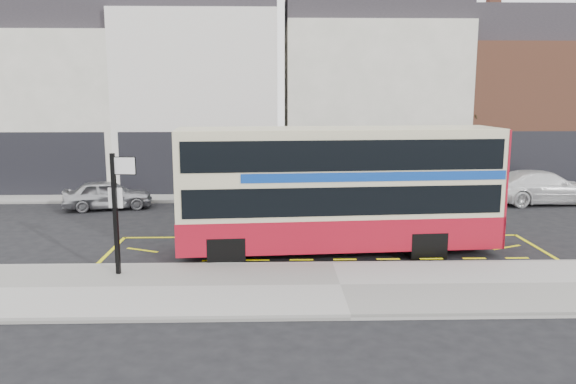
{
  "coord_description": "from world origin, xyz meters",
  "views": [
    {
      "loc": [
        -1.74,
        -16.17,
        5.06
      ],
      "look_at": [
        -1.24,
        2.0,
        1.83
      ],
      "focal_mm": 35.0,
      "sensor_mm": 36.0,
      "label": 1
    }
  ],
  "objects_px": {
    "bus_stop_post": "(117,203)",
    "car_silver": "(108,194)",
    "car_grey": "(343,189)",
    "street_tree_right": "(473,124)",
    "car_white": "(542,187)",
    "double_decker_bus": "(339,188)"
  },
  "relations": [
    {
      "from": "bus_stop_post",
      "to": "street_tree_right",
      "type": "height_order",
      "value": "street_tree_right"
    },
    {
      "from": "car_silver",
      "to": "car_grey",
      "type": "height_order",
      "value": "car_grey"
    },
    {
      "from": "car_white",
      "to": "street_tree_right",
      "type": "xyz_separation_m",
      "value": [
        -2.39,
        2.83,
        2.73
      ]
    },
    {
      "from": "street_tree_right",
      "to": "car_silver",
      "type": "bearing_deg",
      "value": -168.47
    },
    {
      "from": "car_silver",
      "to": "car_white",
      "type": "height_order",
      "value": "car_white"
    },
    {
      "from": "bus_stop_post",
      "to": "car_grey",
      "type": "height_order",
      "value": "bus_stop_post"
    },
    {
      "from": "car_grey",
      "to": "street_tree_right",
      "type": "distance_m",
      "value": 7.81
    },
    {
      "from": "car_silver",
      "to": "bus_stop_post",
      "type": "bearing_deg",
      "value": -174.91
    },
    {
      "from": "double_decker_bus",
      "to": "bus_stop_post",
      "type": "xyz_separation_m",
      "value": [
        -6.28,
        -2.36,
        0.03
      ]
    },
    {
      "from": "car_grey",
      "to": "street_tree_right",
      "type": "bearing_deg",
      "value": -72.91
    },
    {
      "from": "bus_stop_post",
      "to": "car_grey",
      "type": "bearing_deg",
      "value": 60.42
    },
    {
      "from": "car_silver",
      "to": "street_tree_right",
      "type": "bearing_deg",
      "value": -91.22
    },
    {
      "from": "bus_stop_post",
      "to": "car_silver",
      "type": "bearing_deg",
      "value": 113.67
    },
    {
      "from": "car_grey",
      "to": "car_white",
      "type": "bearing_deg",
      "value": -95.28
    },
    {
      "from": "bus_stop_post",
      "to": "car_grey",
      "type": "xyz_separation_m",
      "value": [
        7.43,
        10.45,
        -1.44
      ]
    },
    {
      "from": "double_decker_bus",
      "to": "street_tree_right",
      "type": "bearing_deg",
      "value": 49.25
    },
    {
      "from": "bus_stop_post",
      "to": "car_white",
      "type": "xyz_separation_m",
      "value": [
        16.63,
        10.23,
        -1.36
      ]
    },
    {
      "from": "bus_stop_post",
      "to": "car_silver",
      "type": "distance_m",
      "value": 10.13
    },
    {
      "from": "double_decker_bus",
      "to": "bus_stop_post",
      "type": "height_order",
      "value": "double_decker_bus"
    },
    {
      "from": "bus_stop_post",
      "to": "car_white",
      "type": "bearing_deg",
      "value": 37.45
    },
    {
      "from": "car_white",
      "to": "car_silver",
      "type": "bearing_deg",
      "value": 87.15
    },
    {
      "from": "car_silver",
      "to": "car_white",
      "type": "relative_size",
      "value": 0.72
    }
  ]
}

